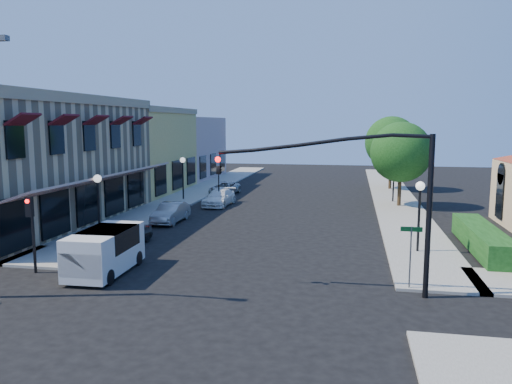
% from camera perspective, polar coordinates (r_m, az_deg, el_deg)
% --- Properties ---
extents(ground, '(120.00, 120.00, 0.00)m').
position_cam_1_polar(ground, '(18.93, -5.89, -11.84)').
color(ground, black).
rests_on(ground, ground).
extents(sidewalk_left, '(3.50, 50.00, 0.12)m').
position_cam_1_polar(sidewalk_left, '(46.64, -6.56, 0.06)').
color(sidewalk_left, gray).
rests_on(sidewalk_left, ground).
extents(sidewalk_right, '(3.50, 50.00, 0.12)m').
position_cam_1_polar(sidewalk_right, '(44.62, 15.40, -0.53)').
color(sidewalk_right, gray).
rests_on(sidewalk_right, ground).
extents(curb_red_strip, '(0.25, 10.00, 0.06)m').
position_cam_1_polar(curb_red_strip, '(28.55, -14.56, -5.27)').
color(curb_red_strip, maroon).
rests_on(curb_red_strip, ground).
extents(corner_brick_building, '(11.77, 18.20, 8.10)m').
position_cam_1_polar(corner_brick_building, '(34.93, -25.41, 3.24)').
color(corner_brick_building, tan).
rests_on(corner_brick_building, ground).
extents(yellow_stucco_building, '(10.00, 12.00, 7.60)m').
position_cam_1_polar(yellow_stucco_building, '(47.85, -14.76, 4.55)').
color(yellow_stucco_building, tan).
rests_on(yellow_stucco_building, ground).
extents(pink_stucco_building, '(10.00, 12.00, 7.00)m').
position_cam_1_polar(pink_stucco_building, '(58.89, -9.67, 4.99)').
color(pink_stucco_building, tan).
rests_on(pink_stucco_building, ground).
extents(hedge, '(1.40, 8.00, 1.10)m').
position_cam_1_polar(hedge, '(27.57, 24.35, -6.20)').
color(hedge, '#123F12').
rests_on(hedge, ground).
extents(street_tree_a, '(4.56, 4.56, 6.48)m').
position_cam_1_polar(street_tree_a, '(39.25, 16.23, 4.40)').
color(street_tree_a, '#342515').
rests_on(street_tree_a, ground).
extents(street_tree_b, '(4.94, 4.94, 7.02)m').
position_cam_1_polar(street_tree_b, '(49.19, 15.21, 5.49)').
color(street_tree_b, '#342515').
rests_on(street_tree_b, ground).
extents(signal_mast_arm, '(8.01, 0.39, 6.00)m').
position_cam_1_polar(signal_mast_arm, '(18.68, 12.78, 0.65)').
color(signal_mast_arm, black).
rests_on(signal_mast_arm, ground).
extents(secondary_signal, '(0.28, 0.42, 3.32)m').
position_cam_1_polar(secondary_signal, '(23.07, -24.32, -2.95)').
color(secondary_signal, black).
rests_on(secondary_signal, ground).
extents(street_name_sign, '(0.80, 0.06, 2.50)m').
position_cam_1_polar(street_name_sign, '(19.92, 17.26, -6.06)').
color(street_name_sign, '#595B5E').
rests_on(street_name_sign, ground).
extents(lamppost_left_near, '(0.44, 0.44, 3.57)m').
position_cam_1_polar(lamppost_left_near, '(28.79, -17.62, 0.26)').
color(lamppost_left_near, black).
rests_on(lamppost_left_near, ground).
extents(lamppost_left_far, '(0.44, 0.44, 3.57)m').
position_cam_1_polar(lamppost_left_far, '(41.55, -8.37, 2.79)').
color(lamppost_left_far, black).
rests_on(lamppost_left_far, ground).
extents(lamppost_right_near, '(0.44, 0.44, 3.57)m').
position_cam_1_polar(lamppost_right_near, '(25.50, 18.21, -0.71)').
color(lamppost_right_near, black).
rests_on(lamppost_right_near, ground).
extents(lamppost_right_far, '(0.44, 0.44, 3.57)m').
position_cam_1_polar(lamppost_right_far, '(41.32, 15.49, 2.56)').
color(lamppost_right_far, black).
rests_on(lamppost_right_far, ground).
extents(white_van, '(1.98, 4.29, 1.88)m').
position_cam_1_polar(white_van, '(22.22, -16.93, -6.23)').
color(white_van, silver).
rests_on(white_van, ground).
extents(parked_car_a, '(1.67, 3.44, 1.13)m').
position_cam_1_polar(parked_car_a, '(27.05, -14.38, -4.76)').
color(parked_car_a, black).
rests_on(parked_car_a, ground).
extents(parked_car_b, '(1.44, 3.91, 1.28)m').
position_cam_1_polar(parked_car_b, '(32.65, -9.71, -2.34)').
color(parked_car_b, '#919496').
rests_on(parked_car_b, ground).
extents(parked_car_c, '(1.97, 4.37, 1.24)m').
position_cam_1_polar(parked_car_c, '(38.82, -4.22, -0.65)').
color(parked_car_c, white).
rests_on(parked_car_c, ground).
extents(parked_car_d, '(2.34, 4.22, 1.12)m').
position_cam_1_polar(parked_car_d, '(44.86, -3.61, 0.43)').
color(parked_car_d, '#ACAFB2').
rests_on(parked_car_d, ground).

